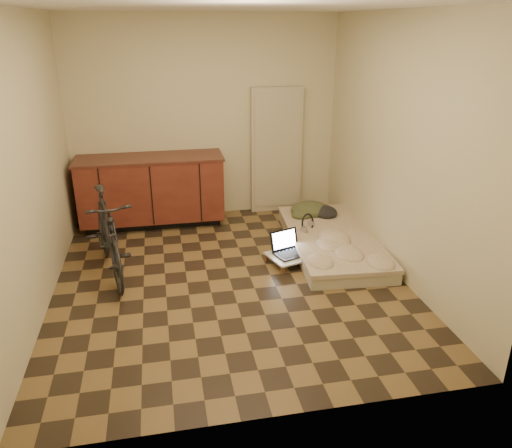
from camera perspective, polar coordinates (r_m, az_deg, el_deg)
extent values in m
cube|color=brown|center=(5.23, -3.05, -6.26)|extent=(3.50, 4.00, 0.00)
cube|color=silver|center=(4.61, -3.76, 23.54)|extent=(3.50, 4.00, 0.00)
cube|color=beige|center=(6.70, -5.85, 11.81)|extent=(3.50, 0.00, 2.60)
cube|color=beige|center=(2.89, 2.26, -2.01)|extent=(3.50, 0.00, 2.60)
cube|color=beige|center=(4.84, -24.44, 6.00)|extent=(0.00, 4.00, 2.60)
cube|color=beige|center=(5.28, 16.00, 8.31)|extent=(0.00, 4.00, 2.60)
cube|color=black|center=(6.75, -11.55, 0.52)|extent=(1.70, 0.48, 0.10)
cube|color=#531E17|center=(6.57, -11.84, 3.97)|extent=(1.80, 0.60, 0.78)
cube|color=#4D241C|center=(6.46, -12.11, 7.38)|extent=(1.84, 0.62, 0.03)
cube|color=#C1B798|center=(6.89, 2.32, 8.36)|extent=(0.70, 0.10, 1.70)
imported|color=black|center=(5.34, -16.59, -0.70)|extent=(0.77, 1.59, 0.99)
cube|color=#B6AE92|center=(5.96, 8.63, -2.11)|extent=(1.08, 2.04, 0.12)
cube|color=beige|center=(5.93, 8.67, -1.36)|extent=(1.11, 2.06, 0.05)
cube|color=brown|center=(5.30, 3.06, -5.29)|extent=(0.04, 0.04, 0.09)
cube|color=brown|center=(5.57, 1.22, -3.86)|extent=(0.04, 0.04, 0.09)
cube|color=brown|center=(5.59, 8.06, -3.99)|extent=(0.04, 0.04, 0.09)
cube|color=brown|center=(5.84, 6.09, -2.69)|extent=(0.04, 0.04, 0.09)
cube|color=silver|center=(5.55, 4.67, -3.45)|extent=(0.72, 0.57, 0.02)
cube|color=black|center=(5.51, 4.05, -3.44)|extent=(0.40, 0.34, 0.02)
cube|color=black|center=(5.57, 3.22, -1.77)|extent=(0.35, 0.17, 0.22)
cube|color=white|center=(5.57, 3.22, -1.77)|extent=(0.29, 0.14, 0.18)
ellipsoid|color=silver|center=(5.64, 6.93, -2.80)|extent=(0.06, 0.09, 0.03)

